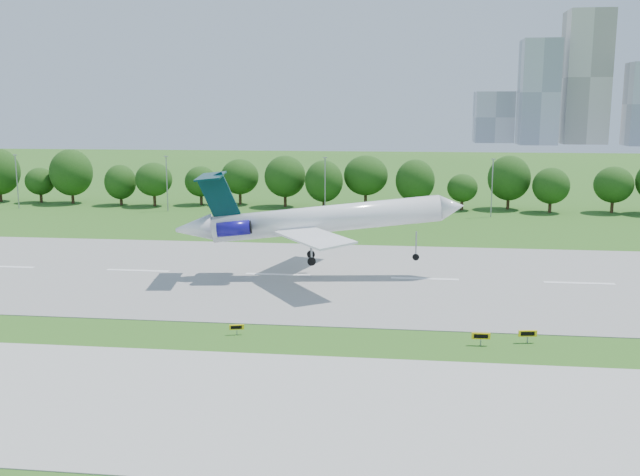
{
  "coord_description": "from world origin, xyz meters",
  "views": [
    {
      "loc": [
        -2.77,
        -68.79,
        22.81
      ],
      "look_at": [
        -13.31,
        18.0,
        6.62
      ],
      "focal_mm": 40.0,
      "sensor_mm": 36.0,
      "label": 1
    }
  ],
  "objects_px": {
    "taxi_sign_left": "(237,327)",
    "service_vehicle_b": "(263,216)",
    "airliner": "(312,219)",
    "service_vehicle_a": "(334,216)"
  },
  "relations": [
    {
      "from": "service_vehicle_b",
      "to": "airliner",
      "type": "bearing_deg",
      "value": -167.26
    },
    {
      "from": "airliner",
      "to": "service_vehicle_b",
      "type": "distance_m",
      "value": 51.9
    },
    {
      "from": "airliner",
      "to": "taxi_sign_left",
      "type": "distance_m",
      "value": 27.08
    },
    {
      "from": "service_vehicle_a",
      "to": "service_vehicle_b",
      "type": "height_order",
      "value": "service_vehicle_b"
    },
    {
      "from": "taxi_sign_left",
      "to": "service_vehicle_b",
      "type": "relative_size",
      "value": 0.44
    },
    {
      "from": "taxi_sign_left",
      "to": "service_vehicle_b",
      "type": "xyz_separation_m",
      "value": [
        -12.32,
        74.39,
        -0.2
      ]
    },
    {
      "from": "service_vehicle_a",
      "to": "service_vehicle_b",
      "type": "relative_size",
      "value": 0.95
    },
    {
      "from": "taxi_sign_left",
      "to": "service_vehicle_a",
      "type": "height_order",
      "value": "service_vehicle_a"
    },
    {
      "from": "airliner",
      "to": "taxi_sign_left",
      "type": "height_order",
      "value": "airliner"
    },
    {
      "from": "service_vehicle_a",
      "to": "service_vehicle_b",
      "type": "distance_m",
      "value": 14.56
    }
  ]
}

